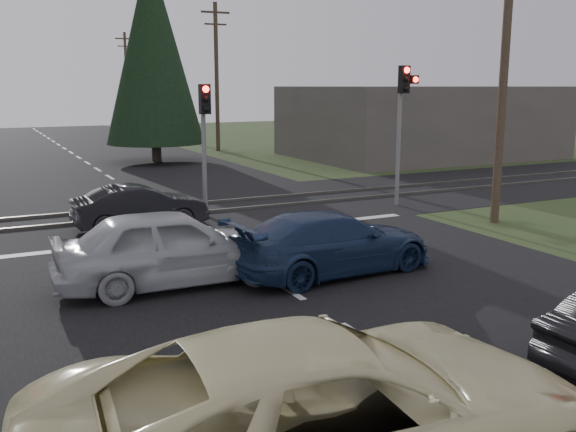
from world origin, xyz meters
TOP-DOWN VIEW (x-y plane):
  - ground at (0.00, 0.00)m, footprint 120.00×120.00m
  - road at (0.00, 10.00)m, footprint 14.00×100.00m
  - rail_corridor at (0.00, 12.00)m, footprint 120.00×8.00m
  - stop_line at (0.00, 8.20)m, footprint 13.00×0.35m
  - rail_near at (0.00, 11.20)m, footprint 120.00×0.12m
  - rail_far at (0.00, 12.80)m, footprint 120.00×0.12m
  - traffic_signal_right at (7.55, 9.47)m, footprint 0.68×0.48m
  - traffic_signal_center at (1.00, 10.68)m, footprint 0.32×0.48m
  - utility_pole_near at (8.50, 6.00)m, footprint 1.80×0.26m
  - utility_pole_mid at (8.50, 30.00)m, footprint 1.80×0.26m
  - utility_pole_far at (8.50, 55.00)m, footprint 1.80×0.26m
  - conifer_tree at (3.50, 26.00)m, footprint 5.20×5.20m
  - building_right at (18.00, 22.00)m, footprint 14.00×10.00m
  - cream_coupe at (-2.50, -3.09)m, footprint 6.23×3.23m
  - silver_car at (-1.99, 4.27)m, footprint 4.79×2.04m
  - blue_sedan at (1.39, 3.55)m, footprint 4.87×2.30m
  - dark_car_far at (-1.26, 9.96)m, footprint 3.80×1.38m

SIDE VIEW (x-z plane):
  - ground at x=0.00m, z-range 0.00..0.00m
  - road at x=0.00m, z-range 0.00..0.01m
  - rail_corridor at x=0.00m, z-range 0.00..0.01m
  - stop_line at x=0.00m, z-range 0.01..0.01m
  - rail_near at x=0.00m, z-range 0.00..0.10m
  - rail_far at x=0.00m, z-range 0.00..0.10m
  - dark_car_far at x=-1.26m, z-range 0.00..1.25m
  - blue_sedan at x=1.39m, z-range 0.00..1.37m
  - silver_car at x=-1.99m, z-range 0.00..1.61m
  - cream_coupe at x=-2.50m, z-range 0.00..1.68m
  - building_right at x=18.00m, z-range 0.00..4.00m
  - traffic_signal_center at x=1.00m, z-range 0.76..4.86m
  - traffic_signal_right at x=7.55m, z-range 0.96..5.66m
  - utility_pole_near at x=8.50m, z-range 0.23..9.23m
  - utility_pole_mid at x=8.50m, z-range 0.23..9.23m
  - utility_pole_far at x=8.50m, z-range 0.23..9.23m
  - conifer_tree at x=3.50m, z-range 0.49..11.49m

